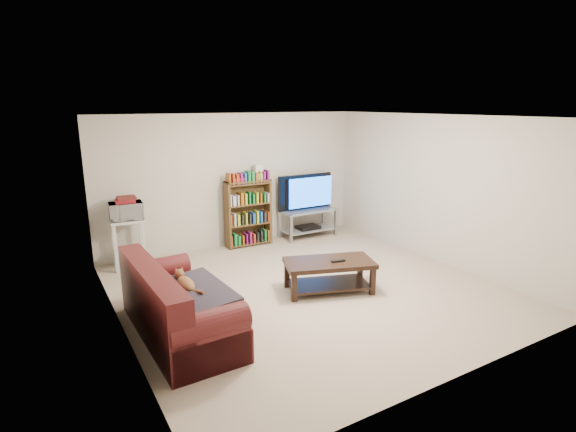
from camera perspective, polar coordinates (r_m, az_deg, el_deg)
floor at (r=6.47m, az=2.59°, el=-9.26°), size 5.00×5.00×0.00m
ceiling at (r=5.94m, az=2.85°, el=12.49°), size 5.00×5.00×0.00m
wall_back at (r=8.26m, az=-6.81°, el=4.52°), size 5.00×0.00×5.00m
wall_front at (r=4.31m, az=21.25°, el=-5.43°), size 5.00×0.00×5.00m
wall_left at (r=5.21m, az=-21.02°, el=-2.08°), size 0.00×5.00×5.00m
wall_right at (r=7.72m, az=18.49°, el=3.21°), size 0.00×5.00×5.00m
sofa at (r=5.32m, az=-14.35°, el=-11.55°), size 0.90×2.00×0.85m
blanket at (r=5.17m, az=-12.14°, el=-9.71°), size 0.87×1.07×0.18m
cat at (r=5.30m, az=-12.84°, el=-8.42°), size 0.23×0.54×0.16m
coffee_table at (r=6.33m, az=5.23°, el=-6.84°), size 1.36×0.98×0.44m
remote at (r=6.26m, az=6.38°, el=-5.69°), size 0.21×0.09×0.02m
tv_stand at (r=8.81m, az=2.55°, el=-0.31°), size 1.10×0.50×0.55m
television at (r=8.70m, az=2.59°, el=3.00°), size 1.18×0.16×0.68m
dvd_player at (r=8.86m, az=2.54°, el=-1.43°), size 0.44×0.31×0.06m
bookshelf at (r=8.23m, az=-5.08°, el=0.48°), size 0.85×0.29×1.22m
shelf_clutter at (r=8.15m, az=-4.59°, el=5.33°), size 0.62×0.19×0.28m
microwave_stand at (r=7.53m, az=-19.61°, el=-2.53°), size 0.53×0.41×0.80m
microwave at (r=7.43m, az=-19.88°, el=0.60°), size 0.52×0.38×0.27m
game_boxes at (r=7.39m, az=-19.99°, el=1.82°), size 0.31×0.28×0.05m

